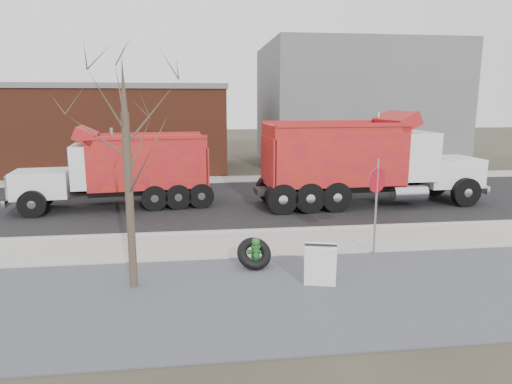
{
  "coord_description": "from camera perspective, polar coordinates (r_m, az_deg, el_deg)",
  "views": [
    {
      "loc": [
        -1.66,
        -12.82,
        4.22
      ],
      "look_at": [
        0.15,
        1.35,
        1.4
      ],
      "focal_mm": 32.0,
      "sensor_mm": 36.0,
      "label": 1
    }
  ],
  "objects": [
    {
      "name": "ground",
      "position": [
        13.59,
        0.08,
        -6.91
      ],
      "size": [
        120.0,
        120.0,
        0.0
      ],
      "primitive_type": "plane",
      "color": "#383328",
      "rests_on": "ground"
    },
    {
      "name": "building_brick",
      "position": [
        31.0,
        -23.09,
        7.39
      ],
      "size": [
        20.2,
        8.2,
        5.3
      ],
      "color": "brown",
      "rests_on": "ground"
    },
    {
      "name": "dump_truck_red_b",
      "position": [
        19.1,
        -16.16,
        3.03
      ],
      "size": [
        7.78,
        3.07,
        3.26
      ],
      "rotation": [
        0.0,
        0.0,
        3.26
      ],
      "color": "black",
      "rests_on": "ground"
    },
    {
      "name": "sidewalk",
      "position": [
        13.82,
        -0.06,
        -6.47
      ],
      "size": [
        60.0,
        2.5,
        0.06
      ],
      "primitive_type": "cube",
      "color": "#9E9B93",
      "rests_on": "ground"
    },
    {
      "name": "far_sidewalk",
      "position": [
        25.22,
        -3.42,
        1.59
      ],
      "size": [
        60.0,
        2.0,
        0.06
      ],
      "primitive_type": "cube",
      "color": "#9E9B93",
      "rests_on": "ground"
    },
    {
      "name": "dump_truck_red_a",
      "position": [
        19.3,
        13.11,
        4.08
      ],
      "size": [
        9.55,
        3.0,
        3.81
      ],
      "rotation": [
        0.0,
        0.0,
        0.05
      ],
      "color": "black",
      "rests_on": "ground"
    },
    {
      "name": "road",
      "position": [
        19.64,
        -2.28,
        -1.21
      ],
      "size": [
        60.0,
        9.4,
        0.02
      ],
      "primitive_type": "cube",
      "color": "black",
      "rests_on": "ground"
    },
    {
      "name": "building_grey",
      "position": [
        32.61,
        11.99,
        10.54
      ],
      "size": [
        12.0,
        10.0,
        8.0
      ],
      "color": "slate",
      "rests_on": "ground"
    },
    {
      "name": "fire_hydrant",
      "position": [
        11.95,
        -0.05,
        -7.68
      ],
      "size": [
        0.44,
        0.43,
        0.79
      ],
      "rotation": [
        0.0,
        0.0,
        -0.07
      ],
      "color": "#286B2C",
      "rests_on": "ground"
    },
    {
      "name": "stop_sign",
      "position": [
        12.89,
        14.86,
        0.21
      ],
      "size": [
        0.65,
        0.41,
        2.71
      ],
      "rotation": [
        0.0,
        0.0,
        0.15
      ],
      "color": "gray",
      "rests_on": "ground"
    },
    {
      "name": "gravel_verge",
      "position": [
        10.35,
        2.63,
        -12.79
      ],
      "size": [
        60.0,
        5.0,
        0.03
      ],
      "primitive_type": "cube",
      "color": "slate",
      "rests_on": "ground"
    },
    {
      "name": "truck_tire",
      "position": [
        11.82,
        -0.22,
        -7.69
      ],
      "size": [
        1.04,
        0.96,
        0.83
      ],
      "color": "black",
      "rests_on": "ground"
    },
    {
      "name": "curb",
      "position": [
        15.05,
        -0.68,
        -4.89
      ],
      "size": [
        60.0,
        0.15,
        0.11
      ],
      "primitive_type": "cube",
      "color": "#9E9B93",
      "rests_on": "ground"
    },
    {
      "name": "bare_tree",
      "position": [
        10.37,
        -15.89,
        5.64
      ],
      "size": [
        3.2,
        3.2,
        5.2
      ],
      "color": "#382D23",
      "rests_on": "ground"
    },
    {
      "name": "sandwich_board",
      "position": [
        10.72,
        8.03,
        -9.03
      ],
      "size": [
        0.82,
        0.63,
        1.01
      ],
      "rotation": [
        0.0,
        0.0,
        -0.26
      ],
      "color": "white",
      "rests_on": "ground"
    }
  ]
}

